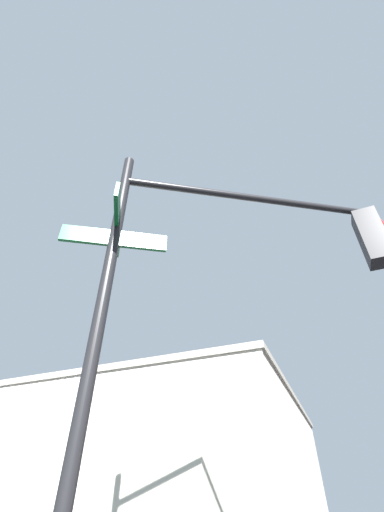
% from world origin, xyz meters
% --- Properties ---
extents(traffic_signal_near, '(3.38, 2.29, 5.12)m').
position_xyz_m(traffic_signal_near, '(-5.56, -5.94, 3.65)').
color(traffic_signal_near, black).
rests_on(traffic_signal_near, ground_plane).
extents(building_stucco, '(19.43, 25.12, 8.50)m').
position_xyz_m(building_stucco, '(-17.56, 20.41, 4.26)').
color(building_stucco, beige).
rests_on(building_stucco, ground_plane).
extents(box_truck_second, '(8.53, 2.60, 3.56)m').
position_xyz_m(box_truck_second, '(-11.47, -1.98, 1.96)').
color(box_truck_second, '#19592D').
rests_on(box_truck_second, ground_plane).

